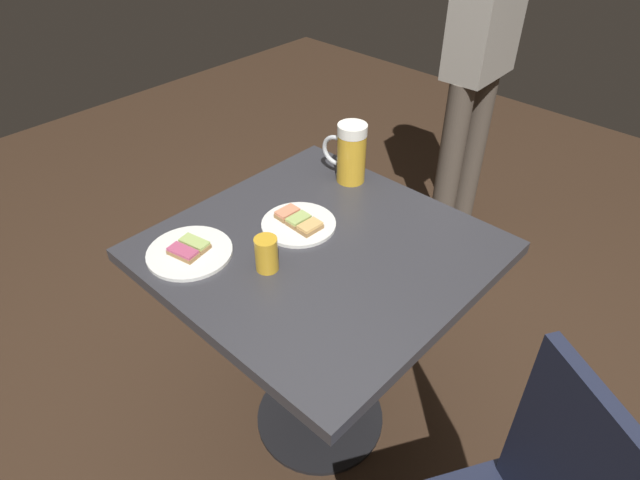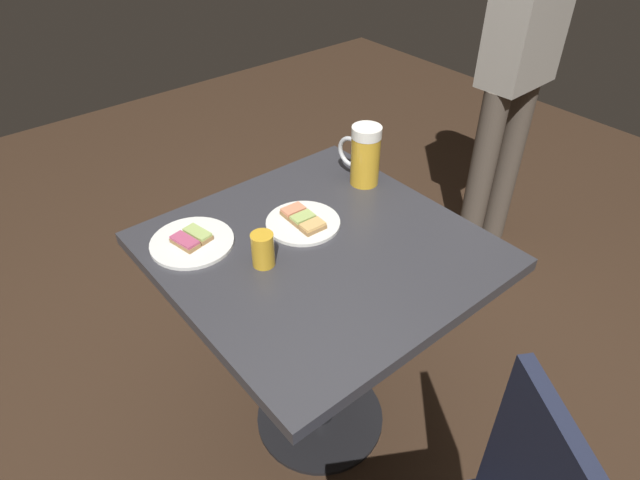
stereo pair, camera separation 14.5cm
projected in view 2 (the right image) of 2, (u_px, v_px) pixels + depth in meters
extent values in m
plane|color=#382619|center=(320.00, 417.00, 1.93)|extent=(6.00, 6.00, 0.00)
cylinder|color=black|center=(320.00, 416.00, 1.93)|extent=(0.44, 0.44, 0.01)
cylinder|color=black|center=(320.00, 344.00, 1.70)|extent=(0.09, 0.09, 0.74)
cube|color=#333338|center=(320.00, 251.00, 1.47)|extent=(0.81, 0.80, 0.04)
cylinder|color=white|center=(303.00, 223.00, 1.53)|extent=(0.21, 0.21, 0.01)
cube|color=#9E7547|center=(313.00, 227.00, 1.50)|extent=(0.05, 0.07, 0.01)
cube|color=#E5B266|center=(313.00, 225.00, 1.49)|extent=(0.04, 0.06, 0.01)
cube|color=#9E7547|center=(303.00, 220.00, 1.53)|extent=(0.05, 0.07, 0.01)
cube|color=#ADC66B|center=(303.00, 217.00, 1.52)|extent=(0.04, 0.06, 0.01)
cube|color=#9E7547|center=(293.00, 212.00, 1.56)|extent=(0.05, 0.07, 0.01)
cube|color=#EA8E66|center=(293.00, 209.00, 1.55)|extent=(0.04, 0.06, 0.01)
cylinder|color=white|center=(192.00, 242.00, 1.46)|extent=(0.22, 0.22, 0.01)
cube|color=#9E7547|center=(185.00, 243.00, 1.44)|extent=(0.09, 0.05, 0.01)
cube|color=#BC4C70|center=(185.00, 240.00, 1.44)|extent=(0.08, 0.05, 0.01)
cube|color=#9E7547|center=(198.00, 235.00, 1.47)|extent=(0.09, 0.05, 0.01)
cube|color=#ADC66B|center=(197.00, 232.00, 1.46)|extent=(0.08, 0.05, 0.01)
cylinder|color=gold|center=(365.00, 160.00, 1.67)|extent=(0.09, 0.09, 0.16)
cylinder|color=white|center=(367.00, 132.00, 1.61)|extent=(0.09, 0.09, 0.03)
torus|color=silver|center=(351.00, 152.00, 1.69)|extent=(0.10, 0.03, 0.10)
cylinder|color=gold|center=(263.00, 250.00, 1.37)|extent=(0.06, 0.06, 0.09)
cylinder|color=#51473D|center=(480.00, 179.00, 2.42)|extent=(0.11, 0.11, 0.82)
cylinder|color=#51473D|center=(508.00, 162.00, 2.54)|extent=(0.11, 0.11, 0.82)
cube|color=gray|center=(530.00, 13.00, 2.06)|extent=(0.19, 0.33, 0.55)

